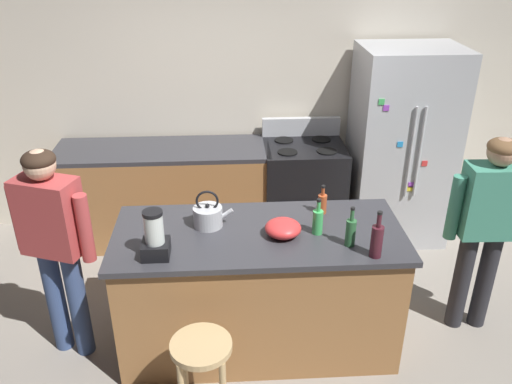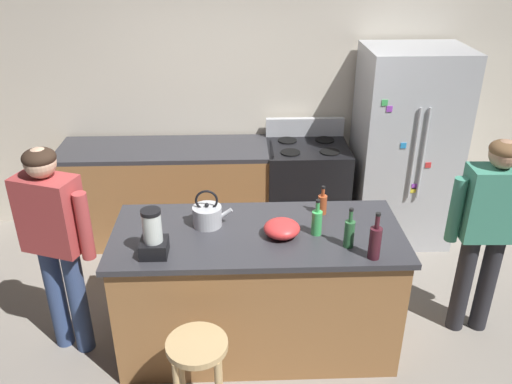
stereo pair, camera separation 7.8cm
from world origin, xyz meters
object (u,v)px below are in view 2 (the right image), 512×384
Objects in this scene: refrigerator at (405,148)px; bar_stool at (198,362)px; stove_range at (306,191)px; mixing_bowl at (282,228)px; person_by_island_left at (54,235)px; blender_appliance at (153,236)px; bottle_soda at (317,222)px; bottle_cooking_sauce at (322,204)px; bottle_wine at (375,242)px; bottle_olive_oil at (349,233)px; person_by_sink_right at (489,222)px; kitchen_island at (258,289)px; tea_kettle at (207,215)px.

refrigerator reaches higher than bar_stool.
stove_range is at bearing 68.01° from bar_stool.
person_by_island_left is at bearing 177.57° from mixing_bowl.
stove_range is 2.22m from blender_appliance.
bottle_soda is 1.19× the size of bottle_cooking_sauce.
bottle_wine is 1.14× the size of bottle_olive_oil.
person_by_sink_right is 1.11m from bottle_olive_oil.
refrigerator is 7.30× the size of bottle_soda.
bottle_olive_oil is at bearing -163.93° from person_by_sink_right.
bottle_cooking_sauce is 0.43m from mixing_bowl.
stove_range is 0.72× the size of person_by_island_left.
kitchen_island is at bearing 160.92° from bottle_olive_oil.
person_by_sink_right is 4.92× the size of bottle_wine.
bar_stool is 2.12× the size of blender_appliance.
refrigerator reaches higher than tea_kettle.
refrigerator is 5.90× the size of blender_appliance.
tea_kettle is (1.02, 0.09, 0.08)m from person_by_island_left.
refrigerator is at bearing 37.97° from tea_kettle.
refrigerator is at bearing 50.29° from mixing_bowl.
blender_appliance is (-0.28, 0.48, 0.57)m from bar_stool.
bottle_soda reaches higher than kitchen_island.
stove_range is 1.40m from bottle_cooking_sauce.
bottle_wine reaches higher than bar_stool.
bottle_olive_oil is at bearing -19.37° from mixing_bowl.
kitchen_island is 8.13× the size of mixing_bowl.
kitchen_island is at bearing -176.27° from person_by_sink_right.
refrigerator is at bearing 50.73° from bar_stool.
bottle_soda is at bearing -1.65° from person_by_island_left.
kitchen_island is 0.83m from bar_stool.
kitchen_island is 2.93× the size of bar_stool.
bar_stool is 2.62× the size of bottle_soda.
stove_range is at bearing 58.41° from tea_kettle.
mixing_bowl is 0.52m from tea_kettle.
person_by_island_left is 5.73× the size of bottle_olive_oil.
tea_kettle is (-1.79, -1.39, 0.10)m from refrigerator.
bottle_wine is 0.62m from mixing_bowl.
person_by_sink_right is 1.98m from tea_kettle.
bottle_wine reaches higher than mixing_bowl.
person_by_sink_right reaches higher than kitchen_island.
bottle_olive_oil is (0.95, 0.53, 0.54)m from bar_stool.
bottle_wine is (2.06, -0.35, 0.11)m from person_by_island_left.
refrigerator is at bearing 46.03° from kitchen_island.
bottle_cooking_sauce is (0.47, 0.24, 0.56)m from kitchen_island.
kitchen_island is at bearing -109.28° from stove_range.
bottle_wine reaches higher than tea_kettle.
bottle_soda is 0.93× the size of tea_kettle.
bottle_wine is at bearing -45.85° from bottle_olive_oil.
stove_range is 1.85m from person_by_sink_right.
mixing_bowl is (-1.29, -1.55, 0.08)m from refrigerator.
bottle_cooking_sauce is (-0.06, -1.28, 0.55)m from stove_range.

